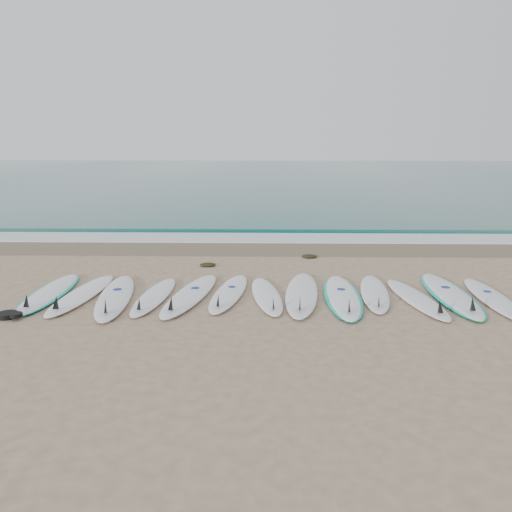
{
  "coord_description": "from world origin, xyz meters",
  "views": [
    {
      "loc": [
        0.0,
        -8.71,
        2.81
      ],
      "look_at": [
        -0.22,
        1.58,
        0.4
      ],
      "focal_mm": 35.0,
      "sensor_mm": 36.0,
      "label": 1
    }
  ],
  "objects_px": {
    "surfboard_12": "(494,298)",
    "leash_coil": "(9,315)",
    "surfboard_0": "(49,293)",
    "surfboard_6": "(267,296)"
  },
  "relations": [
    {
      "from": "surfboard_0",
      "to": "surfboard_12",
      "type": "distance_m",
      "value": 8.06
    },
    {
      "from": "surfboard_12",
      "to": "leash_coil",
      "type": "bearing_deg",
      "value": -170.36
    },
    {
      "from": "surfboard_6",
      "to": "leash_coil",
      "type": "xyz_separation_m",
      "value": [
        -4.16,
        -1.1,
        -0.0
      ]
    },
    {
      "from": "surfboard_0",
      "to": "surfboard_6",
      "type": "relative_size",
      "value": 1.11
    },
    {
      "from": "surfboard_12",
      "to": "leash_coil",
      "type": "height_order",
      "value": "surfboard_12"
    },
    {
      "from": "surfboard_0",
      "to": "surfboard_12",
      "type": "relative_size",
      "value": 1.02
    },
    {
      "from": "surfboard_12",
      "to": "surfboard_6",
      "type": "bearing_deg",
      "value": -178.62
    },
    {
      "from": "surfboard_0",
      "to": "leash_coil",
      "type": "distance_m",
      "value": 1.2
    },
    {
      "from": "surfboard_0",
      "to": "surfboard_6",
      "type": "distance_m",
      "value": 4.03
    },
    {
      "from": "surfboard_6",
      "to": "surfboard_12",
      "type": "xyz_separation_m",
      "value": [
        4.03,
        -0.08,
        0.0
      ]
    }
  ]
}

